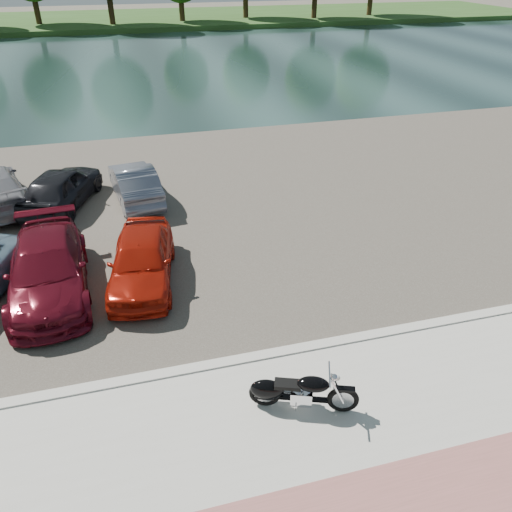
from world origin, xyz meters
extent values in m
plane|color=#595447|center=(0.00, 0.00, 0.00)|extent=(200.00, 200.00, 0.00)
cube|color=beige|center=(0.00, -1.00, 0.05)|extent=(60.00, 6.00, 0.10)
cube|color=beige|center=(0.00, 2.00, 0.07)|extent=(60.00, 0.30, 0.14)
cube|color=#453F38|center=(0.00, 11.00, 0.02)|extent=(60.00, 18.00, 0.04)
cube|color=#182B28|center=(0.00, 40.00, 0.00)|extent=(120.00, 40.00, 0.00)
cube|color=#294B1A|center=(0.00, 72.00, 0.30)|extent=(120.00, 24.00, 0.60)
cylinder|color=#352413|center=(-12.00, 67.40, 3.30)|extent=(0.70, 0.70, 5.40)
cylinder|color=#352413|center=(6.00, 66.00, 2.85)|extent=(0.70, 0.70, 4.50)
torus|color=black|center=(0.19, -0.08, 0.44)|extent=(0.68, 0.35, 0.68)
torus|color=black|center=(-1.35, 0.51, 0.44)|extent=(0.68, 0.35, 0.68)
cylinder|color=#B2B2B7|center=(0.19, -0.08, 0.44)|extent=(0.45, 0.22, 0.46)
cylinder|color=#B2B2B7|center=(-1.35, 0.51, 0.44)|extent=(0.45, 0.22, 0.46)
cylinder|color=silver|center=(0.03, -0.12, 0.74)|extent=(0.32, 0.16, 0.63)
cylinder|color=silver|center=(0.10, 0.07, 0.74)|extent=(0.32, 0.16, 0.63)
cylinder|color=silver|center=(-0.11, 0.04, 1.13)|extent=(0.30, 0.71, 0.04)
sphere|color=silver|center=(-0.02, 0.00, 1.05)|extent=(0.21, 0.21, 0.16)
sphere|color=silver|center=(0.05, -0.02, 1.05)|extent=(0.14, 0.14, 0.11)
cube|color=black|center=(0.19, -0.08, 0.75)|extent=(0.47, 0.29, 0.06)
cube|color=black|center=(-0.58, 0.22, 0.38)|extent=(1.16, 0.52, 0.08)
cube|color=silver|center=(-0.62, 0.23, 0.45)|extent=(0.53, 0.46, 0.34)
cylinder|color=silver|center=(-0.53, 0.20, 0.65)|extent=(0.29, 0.26, 0.27)
cylinder|color=silver|center=(-0.72, 0.27, 0.65)|extent=(0.29, 0.26, 0.27)
ellipsoid|color=black|center=(-0.41, 0.15, 0.82)|extent=(0.76, 0.58, 0.32)
cube|color=black|center=(-0.90, 0.34, 0.76)|extent=(0.61, 0.46, 0.10)
ellipsoid|color=black|center=(-1.30, 0.49, 0.56)|extent=(0.80, 0.57, 0.50)
cube|color=black|center=(-1.35, 0.51, 0.49)|extent=(0.44, 0.31, 0.30)
cylinder|color=silver|center=(-0.85, 0.49, 0.32)|extent=(1.06, 0.48, 0.09)
cylinder|color=silver|center=(-0.85, 0.49, 0.40)|extent=(1.06, 0.48, 0.09)
cylinder|color=#B2B2B7|center=(-0.78, 0.10, 0.23)|extent=(0.07, 0.14, 0.22)
imported|color=#5A0C1A|center=(-6.10, 6.26, 0.80)|extent=(2.46, 5.39, 1.53)
imported|color=#AB1A0B|center=(-3.50, 6.11, 0.79)|extent=(2.41, 4.61, 1.50)
imported|color=black|center=(-6.09, 12.16, 0.80)|extent=(3.28, 4.84, 1.53)
imported|color=slate|center=(-3.36, 12.00, 0.75)|extent=(2.05, 4.46, 1.42)
camera|label=1|loc=(-3.48, -6.70, 8.48)|focal=35.00mm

